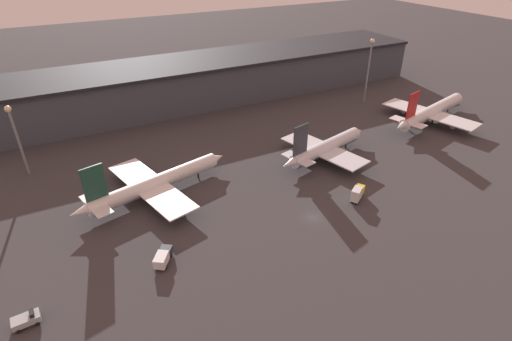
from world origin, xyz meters
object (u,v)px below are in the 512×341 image
airplane_2 (325,148)px  service_vehicle_0 (163,257)px  airplane_1 (155,183)px  service_vehicle_1 (26,320)px  airplane_3 (432,112)px  service_vehicle_2 (357,193)px

airplane_2 → service_vehicle_0: size_ratio=5.79×
airplane_1 → service_vehicle_1: bearing=-150.5°
airplane_2 → service_vehicle_0: bearing=-173.4°
airplane_2 → service_vehicle_1: bearing=-177.0°
airplane_1 → service_vehicle_0: size_ratio=6.94×
airplane_3 → service_vehicle_2: size_ratio=7.81×
service_vehicle_0 → airplane_2: bearing=-34.8°
airplane_1 → airplane_3: 103.62m
airplane_3 → airplane_1: bearing=166.2°
service_vehicle_1 → service_vehicle_2: (77.39, 3.31, 0.81)m
airplane_1 → service_vehicle_2: 53.12m
airplane_2 → service_vehicle_0: airplane_2 is taller
airplane_3 → service_vehicle_1: (-135.20, -30.81, -2.54)m
airplane_3 → service_vehicle_2: (-57.81, -27.50, -1.73)m
airplane_3 → service_vehicle_1: size_ratio=9.98×
airplane_1 → service_vehicle_0: airplane_1 is taller
airplane_2 → service_vehicle_1: size_ratio=7.74×
service_vehicle_0 → airplane_3: bearing=-41.8°
service_vehicle_0 → service_vehicle_2: size_ratio=1.05×
airplane_2 → airplane_3: 51.94m
service_vehicle_0 → service_vehicle_1: bearing=133.0°
airplane_2 → service_vehicle_2: size_ratio=6.06×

